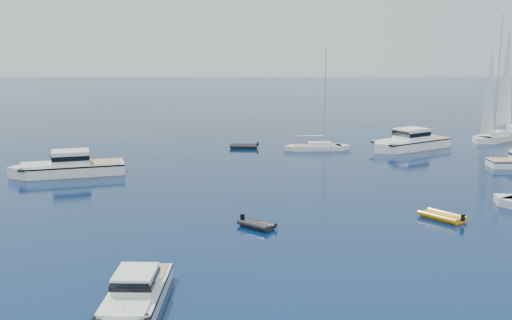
% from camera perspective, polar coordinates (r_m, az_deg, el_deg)
% --- Properties ---
extents(ground, '(400.00, 400.00, 0.00)m').
position_cam_1_polar(ground, '(35.03, 2.75, -10.86)').
color(ground, navy).
rests_on(ground, ground).
extents(motor_cruiser_near, '(2.85, 8.62, 2.25)m').
position_cam_1_polar(motor_cruiser_near, '(32.28, -10.99, -13.01)').
color(motor_cruiser_near, silver).
rests_on(motor_cruiser_near, ground).
extents(motor_cruiser_centre, '(12.34, 6.78, 3.10)m').
position_cam_1_polar(motor_cruiser_centre, '(63.88, -16.83, -1.31)').
color(motor_cruiser_centre, silver).
rests_on(motor_cruiser_centre, ground).
extents(motor_cruiser_distant, '(12.33, 9.87, 3.22)m').
position_cam_1_polar(motor_cruiser_distant, '(78.12, 13.91, 1.00)').
color(motor_cruiser_distant, white).
rests_on(motor_cruiser_distant, ground).
extents(sailboat_centre, '(8.63, 2.87, 12.47)m').
position_cam_1_polar(sailboat_centre, '(75.52, 5.64, 0.93)').
color(sailboat_centre, silver).
rests_on(sailboat_centre, ground).
extents(sailboat_sails_far, '(10.71, 9.94, 17.06)m').
position_cam_1_polar(sailboat_sails_far, '(88.89, 21.36, 1.73)').
color(sailboat_sails_far, white).
rests_on(sailboat_sails_far, ground).
extents(tender_yellow, '(3.65, 3.90, 0.95)m').
position_cam_1_polar(tender_yellow, '(48.10, 16.74, -5.24)').
color(tender_yellow, orange).
rests_on(tender_yellow, ground).
extents(tender_grey_near, '(3.12, 3.02, 0.95)m').
position_cam_1_polar(tender_grey_near, '(44.04, 0.09, -6.25)').
color(tender_grey_near, black).
rests_on(tender_grey_near, ground).
extents(tender_grey_far, '(3.61, 2.14, 0.95)m').
position_cam_1_polar(tender_grey_far, '(76.47, -1.14, 1.11)').
color(tender_grey_far, black).
rests_on(tender_grey_far, ground).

